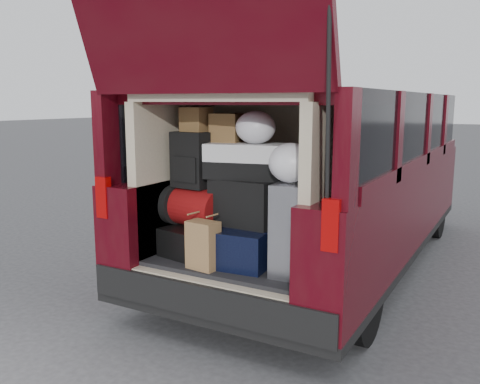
# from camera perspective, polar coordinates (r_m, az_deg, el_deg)

# --- Properties ---
(ground) EXTENTS (80.00, 80.00, 0.00)m
(ground) POSITION_cam_1_polar(r_m,az_deg,el_deg) (3.87, -1.17, -15.98)
(ground) COLOR #39393C
(ground) RESTS_ON ground
(minivan) EXTENTS (1.90, 5.35, 2.77)m
(minivan) POSITION_cam_1_polar(r_m,az_deg,el_deg) (5.22, 9.18, 1.26)
(minivan) COLOR black
(minivan) RESTS_ON ground
(load_floor) EXTENTS (1.24, 1.05, 0.55)m
(load_floor) POSITION_cam_1_polar(r_m,az_deg,el_deg) (3.98, 0.86, -10.90)
(load_floor) COLOR black
(load_floor) RESTS_ON ground
(black_hardshell) EXTENTS (0.48, 0.60, 0.21)m
(black_hardshell) POSITION_cam_1_polar(r_m,az_deg,el_deg) (3.93, -4.55, -5.32)
(black_hardshell) COLOR black
(black_hardshell) RESTS_ON load_floor
(navy_hardshell) EXTENTS (0.54, 0.64, 0.27)m
(navy_hardshell) POSITION_cam_1_polar(r_m,az_deg,el_deg) (3.73, 0.33, -5.72)
(navy_hardshell) COLOR black
(navy_hardshell) RESTS_ON load_floor
(silver_roller) EXTENTS (0.28, 0.43, 0.62)m
(silver_roller) POSITION_cam_1_polar(r_m,az_deg,el_deg) (3.45, 6.49, -4.04)
(silver_roller) COLOR silver
(silver_roller) RESTS_ON load_floor
(kraft_bag) EXTENTS (0.23, 0.16, 0.34)m
(kraft_bag) POSITION_cam_1_polar(r_m,az_deg,el_deg) (3.55, -4.16, -5.96)
(kraft_bag) COLOR #8B603F
(kraft_bag) RESTS_ON load_floor
(red_duffel) EXTENTS (0.50, 0.37, 0.30)m
(red_duffel) POSITION_cam_1_polar(r_m,az_deg,el_deg) (3.86, -4.98, -1.69)
(red_duffel) COLOR maroon
(red_duffel) RESTS_ON black_hardshell
(black_soft_case) EXTENTS (0.48, 0.30, 0.34)m
(black_soft_case) POSITION_cam_1_polar(r_m,az_deg,el_deg) (3.67, 0.56, -1.14)
(black_soft_case) COLOR black
(black_soft_case) RESTS_ON navy_hardshell
(backpack) EXTENTS (0.31, 0.21, 0.42)m
(backpack) POSITION_cam_1_polar(r_m,az_deg,el_deg) (3.83, -5.42, 3.61)
(backpack) COLOR black
(backpack) RESTS_ON red_duffel
(twotone_duffel) EXTENTS (0.61, 0.40, 0.25)m
(twotone_duffel) POSITION_cam_1_polar(r_m,az_deg,el_deg) (3.67, 0.66, 3.51)
(twotone_duffel) COLOR white
(twotone_duffel) RESTS_ON black_soft_case
(grocery_sack_lower) EXTENTS (0.22, 0.18, 0.18)m
(grocery_sack_lower) POSITION_cam_1_polar(r_m,az_deg,el_deg) (3.86, -4.97, 8.12)
(grocery_sack_lower) COLOR brown
(grocery_sack_lower) RESTS_ON backpack
(grocery_sack_upper) EXTENTS (0.23, 0.20, 0.21)m
(grocery_sack_upper) POSITION_cam_1_polar(r_m,az_deg,el_deg) (3.79, -1.55, 7.22)
(grocery_sack_upper) COLOR brown
(grocery_sack_upper) RESTS_ON twotone_duffel
(plastic_bag_center) EXTENTS (0.34, 0.32, 0.23)m
(plastic_bag_center) POSITION_cam_1_polar(r_m,az_deg,el_deg) (3.62, 1.76, 7.25)
(plastic_bag_center) COLOR white
(plastic_bag_center) RESTS_ON twotone_duffel
(plastic_bag_right) EXTENTS (0.34, 0.33, 0.26)m
(plastic_bag_right) POSITION_cam_1_polar(r_m,az_deg,el_deg) (3.34, 5.79, 3.27)
(plastic_bag_right) COLOR white
(plastic_bag_right) RESTS_ON silver_roller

